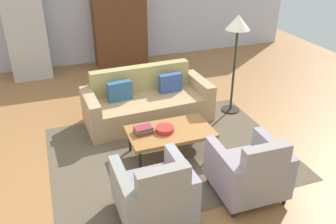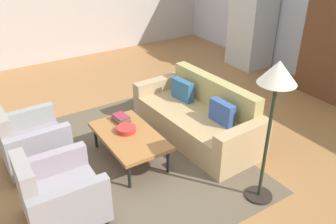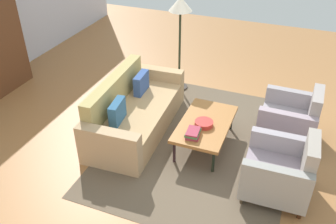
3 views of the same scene
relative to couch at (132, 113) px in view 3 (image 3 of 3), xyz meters
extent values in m
plane|color=#A76F3F|center=(0.14, -1.18, -0.29)|extent=(11.16, 11.16, 0.00)
cube|color=brown|center=(0.00, -1.14, -0.28)|extent=(3.40, 2.60, 0.01)
cube|color=tan|center=(0.00, -0.09, -0.08)|extent=(1.78, 0.98, 0.42)
cube|color=tan|center=(-0.01, 0.27, 0.14)|extent=(1.75, 0.26, 0.86)
cube|color=tan|center=(0.96, -0.04, 0.02)|extent=(0.22, 0.91, 0.62)
cube|color=tan|center=(-0.95, -0.13, 0.02)|extent=(0.22, 0.91, 0.62)
cube|color=#355292|center=(0.45, 0.04, 0.29)|extent=(0.41, 0.14, 0.32)
cube|color=#2E5C85|center=(-0.45, -0.01, 0.29)|extent=(0.41, 0.17, 0.32)
cylinder|color=black|center=(-0.53, -0.91, -0.11)|extent=(0.04, 0.04, 0.35)
cylinder|color=black|center=(0.53, -0.91, -0.11)|extent=(0.04, 0.04, 0.35)
cylinder|color=black|center=(-0.53, -1.47, -0.11)|extent=(0.04, 0.04, 0.35)
cylinder|color=black|center=(0.53, -1.47, -0.11)|extent=(0.04, 0.04, 0.35)
cube|color=#A16733|center=(0.00, -1.19, 0.09)|extent=(1.20, 0.70, 0.05)
cylinder|color=#362D1F|center=(-0.94, -1.95, -0.24)|extent=(0.05, 0.05, 0.10)
cylinder|color=#2E2A1A|center=(-0.26, -1.94, -0.24)|extent=(0.05, 0.05, 0.10)
cylinder|color=#3C1F0F|center=(-0.93, -2.63, -0.24)|extent=(0.05, 0.05, 0.10)
cylinder|color=#2D2919|center=(-0.25, -2.62, -0.24)|extent=(0.05, 0.05, 0.10)
cube|color=gray|center=(-0.60, -2.29, -0.04)|extent=(0.58, 0.81, 0.30)
cube|color=gray|center=(-0.59, -2.62, 0.20)|extent=(0.56, 0.15, 0.78)
cube|color=gray|center=(-0.94, -2.29, 0.09)|extent=(0.14, 0.80, 0.56)
cube|color=#968E97|center=(-0.26, -2.28, 0.09)|extent=(0.14, 0.80, 0.56)
cylinder|color=#2E2C17|center=(0.27, -1.94, -0.24)|extent=(0.05, 0.05, 0.10)
cylinder|color=#2C2820|center=(0.95, -1.95, -0.24)|extent=(0.05, 0.05, 0.10)
cylinder|color=#381C23|center=(0.26, -2.62, -0.24)|extent=(0.05, 0.05, 0.10)
cylinder|color=#371A15|center=(0.94, -2.63, -0.24)|extent=(0.05, 0.05, 0.10)
cube|color=gray|center=(0.60, -2.29, -0.04)|extent=(0.57, 0.81, 0.30)
cube|color=gray|center=(0.60, -2.62, 0.20)|extent=(0.56, 0.15, 0.78)
cube|color=gray|center=(0.26, -2.28, 0.09)|extent=(0.13, 0.80, 0.56)
cube|color=gray|center=(0.94, -2.29, 0.09)|extent=(0.13, 0.80, 0.56)
cylinder|color=red|center=(-0.08, -1.19, 0.15)|extent=(0.26, 0.26, 0.07)
cube|color=#922B40|center=(-0.37, -1.12, 0.13)|extent=(0.27, 0.22, 0.03)
cube|color=#457748|center=(-0.37, -1.12, 0.17)|extent=(0.25, 0.19, 0.03)
cube|color=maroon|center=(-0.37, -1.12, 0.19)|extent=(0.26, 0.19, 0.02)
cylinder|color=black|center=(1.51, -0.24, -0.27)|extent=(0.32, 0.32, 0.03)
cylinder|color=#242D1C|center=(1.51, -0.24, 0.47)|extent=(0.04, 0.04, 1.45)
cone|color=silver|center=(1.51, -0.24, 1.31)|extent=(0.40, 0.40, 0.24)
camera|label=1|loc=(-1.48, -5.27, 2.69)|focal=38.09mm
camera|label=2|loc=(3.63, -2.89, 2.62)|focal=37.54mm
camera|label=3|loc=(-4.21, -2.26, 3.12)|focal=38.92mm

